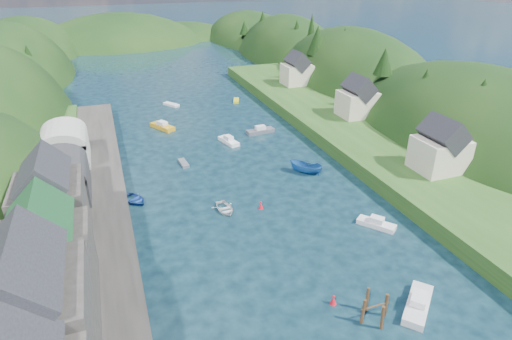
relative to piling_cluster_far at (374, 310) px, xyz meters
name	(u,v)px	position (x,y,z in m)	size (l,w,h in m)	color
ground	(217,141)	(-2.31, 48.75, -1.08)	(600.00, 600.00, 0.00)	black
hillside_right	(350,113)	(42.69, 73.75, -8.50)	(36.00, 245.56, 48.00)	black
far_hills	(148,65)	(-1.10, 172.75, -11.88)	(103.00, 68.00, 44.00)	black
hill_trees	(197,66)	(-2.05, 63.82, 10.05)	(91.54, 149.02, 12.26)	black
quay_left	(81,254)	(-26.31, 18.75, -0.08)	(12.00, 110.00, 2.00)	#2D2B28
terrace_left_grass	(12,266)	(-33.31, 18.75, 0.17)	(12.00, 110.00, 2.50)	#234719
quayside_buildings	(39,297)	(-28.31, 5.14, 6.00)	(8.00, 35.84, 12.90)	#2D2B28
boat_sheds	(62,157)	(-28.31, 37.75, 4.19)	(7.00, 21.00, 7.50)	#2D2D30
terrace_right	(360,137)	(22.69, 38.75, 0.12)	(16.00, 120.00, 2.40)	#234719
right_bank_cottages	(352,99)	(25.69, 47.08, 4.76)	(9.00, 59.24, 8.41)	beige
piling_cluster_far	(374,310)	(0.00, 0.00, 0.00)	(3.04, 2.85, 3.30)	#382314
channel_buoy_near	(333,300)	(-2.62, 3.08, -0.60)	(0.70, 0.70, 1.10)	red
channel_buoy_far	(261,205)	(-3.00, 22.80, -0.60)	(0.70, 0.70, 1.10)	red
moored_boats	(265,217)	(-3.54, 19.65, -0.49)	(33.37, 95.59, 2.11)	gold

